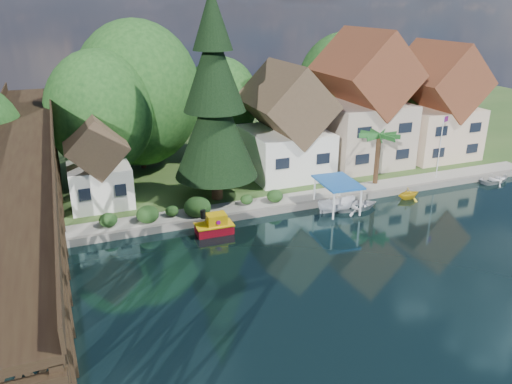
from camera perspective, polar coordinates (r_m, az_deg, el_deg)
ground at (r=34.91m, az=3.73°, el=-8.00°), size 140.00×140.00×0.00m
bank at (r=65.07m, az=-9.08°, el=6.01°), size 140.00×52.00×0.50m
seawall at (r=42.82m, az=4.07°, el=-1.80°), size 60.00×0.40×0.62m
promenade at (r=44.65m, az=5.69°, el=-0.56°), size 50.00×2.60×0.06m
trestle_bridge at (r=34.77m, az=-24.71°, el=-0.41°), size 4.12×44.18×9.30m
house_left at (r=49.39m, az=3.39°, el=7.26°), size 7.64×8.64×11.02m
house_center at (r=53.85m, az=12.05°, el=9.40°), size 8.65×9.18×13.89m
house_right at (r=58.97m, az=19.71°, el=9.00°), size 8.15×8.64×12.45m
shed at (r=44.04m, az=-17.59°, el=2.77°), size 5.09×5.40×7.85m
bg_trees at (r=51.68m, az=-5.20°, el=10.28°), size 49.90×13.30×10.57m
shrubs at (r=40.89m, az=-7.62°, el=-1.69°), size 15.76×2.47×1.70m
conifer at (r=41.94m, az=-4.76°, el=10.07°), size 7.13×7.13×17.56m
palm_tree at (r=47.74m, az=13.90°, el=6.11°), size 3.80×3.80×5.25m
flagpole at (r=51.23m, az=20.43°, el=5.51°), size 0.90×0.45×6.22m
tugboat at (r=38.77m, az=-4.74°, el=-3.86°), size 2.94×1.65×2.11m
boat_white_a at (r=43.99m, az=11.40°, el=-1.40°), size 4.12×3.03×0.83m
boat_canopy at (r=42.79m, az=9.21°, el=-0.77°), size 3.57×4.52×2.78m
boat_yellow at (r=47.32m, az=17.06°, el=-0.05°), size 2.41×2.11×1.22m
boat_white_b at (r=55.11m, az=25.73°, el=1.50°), size 4.33×3.45×0.80m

